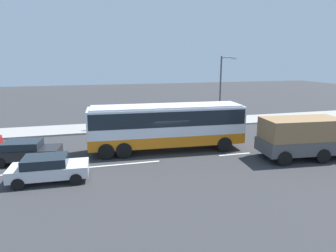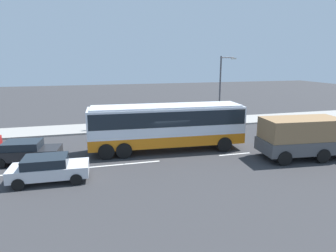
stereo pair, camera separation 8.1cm
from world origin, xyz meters
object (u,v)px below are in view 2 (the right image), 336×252
at_px(car_silver_hatch, 49,168).
at_px(pedestrian_at_crossing, 92,119).
at_px(street_lamp, 222,86).
at_px(coach_bus, 167,123).
at_px(pedestrian_near_curb, 226,113).
at_px(car_black_sedan, 26,151).
at_px(cargo_truck, 314,136).

xyz_separation_m(car_silver_hatch, pedestrian_at_crossing, (2.47, 11.28, 0.41)).
bearing_deg(car_silver_hatch, street_lamp, 36.65).
distance_m(coach_bus, pedestrian_near_curb, 11.38).
bearing_deg(coach_bus, car_black_sedan, -175.58).
height_order(cargo_truck, pedestrian_near_curb, cargo_truck).
bearing_deg(car_silver_hatch, car_black_sedan, 118.23).
bearing_deg(coach_bus, pedestrian_near_curb, 44.87).
height_order(car_black_sedan, car_silver_hatch, car_black_sedan).
xyz_separation_m(cargo_truck, car_black_sedan, (-18.98, 3.92, -0.76)).
bearing_deg(pedestrian_near_curb, pedestrian_at_crossing, -151.29).
xyz_separation_m(pedestrian_near_curb, pedestrian_at_crossing, (-13.79, -0.13, 0.09)).
xyz_separation_m(car_black_sedan, car_silver_hatch, (1.80, -3.62, -0.01)).
bearing_deg(coach_bus, car_silver_hatch, -150.71).
height_order(pedestrian_near_curb, street_lamp, street_lamp).
xyz_separation_m(cargo_truck, pedestrian_near_curb, (-0.92, 11.72, -0.45)).
bearing_deg(pedestrian_at_crossing, cargo_truck, -103.96).
distance_m(coach_bus, pedestrian_at_crossing, 9.20).
relative_size(car_black_sedan, pedestrian_at_crossing, 2.41).
xyz_separation_m(coach_bus, street_lamp, (7.48, 6.78, 1.96)).
height_order(car_black_sedan, pedestrian_near_curb, pedestrian_near_curb).
xyz_separation_m(coach_bus, car_silver_hatch, (-7.81, -3.85, -1.34)).
bearing_deg(street_lamp, pedestrian_at_crossing, 177.10).
bearing_deg(car_black_sedan, pedestrian_near_curb, 30.27).
relative_size(car_silver_hatch, pedestrian_near_curb, 2.58).
bearing_deg(coach_bus, pedestrian_at_crossing, 128.75).
bearing_deg(pedestrian_at_crossing, coach_bus, -120.03).
relative_size(coach_bus, street_lamp, 1.68).
xyz_separation_m(coach_bus, cargo_truck, (9.37, -4.15, -0.57)).
height_order(car_silver_hatch, pedestrian_near_curb, pedestrian_near_curb).
relative_size(coach_bus, car_silver_hatch, 2.69).
xyz_separation_m(cargo_truck, pedestrian_at_crossing, (-14.71, 11.58, -0.36)).
xyz_separation_m(pedestrian_near_curb, street_lamp, (-0.96, -0.78, 2.97)).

